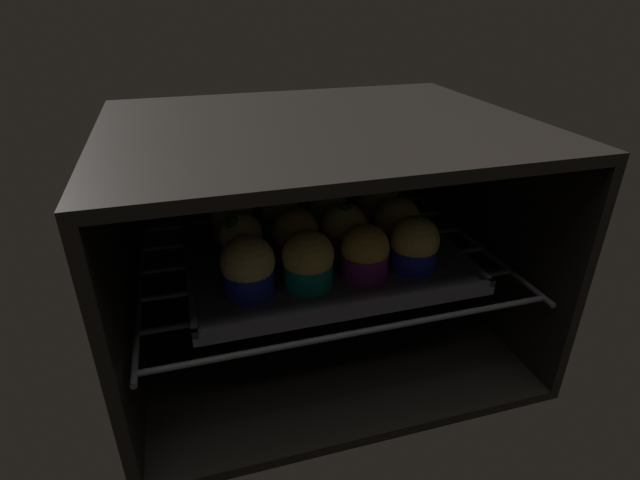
% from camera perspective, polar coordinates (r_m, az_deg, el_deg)
% --- Properties ---
extents(oven_cavity, '(0.59, 0.47, 0.37)m').
position_cam_1_polar(oven_cavity, '(0.80, -0.95, 1.23)').
color(oven_cavity, black).
rests_on(oven_cavity, ground).
extents(oven_rack, '(0.55, 0.42, 0.01)m').
position_cam_1_polar(oven_rack, '(0.78, -0.10, -2.33)').
color(oven_rack, '#4C494C').
rests_on(oven_rack, oven_cavity).
extents(baking_tray, '(0.41, 0.33, 0.02)m').
position_cam_1_polar(baking_tray, '(0.77, 0.00, -1.80)').
color(baking_tray, '#4C4C51').
rests_on(baking_tray, oven_rack).
extents(muffin_row0_col0, '(0.07, 0.07, 0.08)m').
position_cam_1_polar(muffin_row0_col0, '(0.66, -8.30, -3.16)').
color(muffin_row0_col0, '#1928B7').
rests_on(muffin_row0_col0, baking_tray).
extents(muffin_row0_col1, '(0.07, 0.07, 0.08)m').
position_cam_1_polar(muffin_row0_col1, '(0.67, -1.39, -2.43)').
color(muffin_row0_col1, '#0C8C84').
rests_on(muffin_row0_col1, baking_tray).
extents(muffin_row0_col2, '(0.07, 0.07, 0.08)m').
position_cam_1_polar(muffin_row0_col2, '(0.70, 5.20, -1.49)').
color(muffin_row0_col2, '#7A238C').
rests_on(muffin_row0_col2, baking_tray).
extents(muffin_row0_col3, '(0.07, 0.07, 0.08)m').
position_cam_1_polar(muffin_row0_col3, '(0.73, 10.86, -0.52)').
color(muffin_row0_col3, '#1928B7').
rests_on(muffin_row0_col3, baking_tray).
extents(muffin_row1_col0, '(0.07, 0.07, 0.08)m').
position_cam_1_polar(muffin_row1_col0, '(0.73, -9.12, -0.03)').
color(muffin_row1_col0, '#1928B7').
rests_on(muffin_row1_col0, baking_tray).
extents(muffin_row1_col1, '(0.07, 0.07, 0.08)m').
position_cam_1_polar(muffin_row1_col1, '(0.74, -2.88, 0.55)').
color(muffin_row1_col1, red).
rests_on(muffin_row1_col1, baking_tray).
extents(muffin_row1_col2, '(0.07, 0.07, 0.08)m').
position_cam_1_polar(muffin_row1_col2, '(0.76, 2.81, 1.26)').
color(muffin_row1_col2, '#7A238C').
rests_on(muffin_row1_col2, baking_tray).
extents(muffin_row1_col3, '(0.07, 0.07, 0.08)m').
position_cam_1_polar(muffin_row1_col3, '(0.79, 8.93, 1.94)').
color(muffin_row1_col3, '#1928B7').
rests_on(muffin_row1_col3, baking_tray).
extents(muffin_row2_col0, '(0.07, 0.07, 0.08)m').
position_cam_1_polar(muffin_row2_col0, '(0.81, -10.06, 2.55)').
color(muffin_row2_col0, red).
rests_on(muffin_row2_col0, baking_tray).
extents(muffin_row2_col1, '(0.07, 0.07, 0.08)m').
position_cam_1_polar(muffin_row2_col1, '(0.82, -4.62, 3.07)').
color(muffin_row2_col1, '#0C8C84').
rests_on(muffin_row2_col1, baking_tray).
extents(muffin_row2_col2, '(0.07, 0.07, 0.08)m').
position_cam_1_polar(muffin_row2_col2, '(0.83, 0.93, 3.52)').
color(muffin_row2_col2, silver).
rests_on(muffin_row2_col2, baking_tray).
extents(muffin_row2_col3, '(0.07, 0.07, 0.08)m').
position_cam_1_polar(muffin_row2_col3, '(0.86, 6.65, 4.45)').
color(muffin_row2_col3, silver).
rests_on(muffin_row2_col3, baking_tray).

